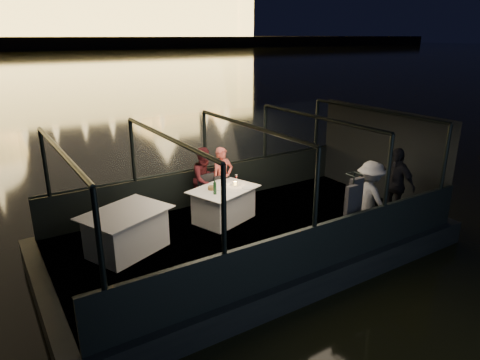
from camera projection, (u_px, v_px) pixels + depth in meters
boat_hull at (250, 251)px, 9.42m from camera, size 8.60×4.40×1.00m
boat_deck at (250, 232)px, 9.26m from camera, size 8.00×4.00×0.04m
gunwale_port at (206, 185)px, 10.71m from camera, size 8.00×0.08×0.90m
gunwale_starboard at (313, 249)px, 7.51m from camera, size 8.00×0.08×0.90m
cabin_glass_port at (205, 141)px, 10.34m from camera, size 8.00×0.02×1.40m
cabin_glass_starboard at (317, 188)px, 7.14m from camera, size 8.00×0.02×1.40m
cabin_roof_glass at (251, 126)px, 8.52m from camera, size 8.00×4.00×0.02m
end_wall_fore at (43, 224)px, 6.86m from camera, size 0.02×4.00×2.30m
end_wall_aft at (380, 154)px, 10.92m from camera, size 0.02×4.00×2.30m
canopy_ribs at (250, 181)px, 8.89m from camera, size 8.00×4.00×2.30m
dining_table_central at (224, 204)px, 9.68m from camera, size 1.72×1.47×0.77m
dining_table_aft at (127, 233)px, 8.26m from camera, size 1.91×1.68×0.84m
chair_port_left at (210, 196)px, 10.01m from camera, size 0.46×0.46×0.92m
chair_port_right at (226, 193)px, 10.18m from camera, size 0.44×0.44×0.83m
coat_stand at (351, 208)px, 8.15m from camera, size 0.48×0.39×1.61m
person_woman_coral at (223, 178)px, 10.34m from camera, size 0.54×0.36×1.50m
person_man_maroon at (205, 181)px, 10.14m from camera, size 0.84×0.71×1.56m
passenger_stripe at (370, 196)px, 8.91m from camera, size 0.62×1.05×1.59m
passenger_dark at (394, 184)px, 9.60m from camera, size 0.50×1.03×1.69m
wine_bottle at (215, 188)px, 9.18m from camera, size 0.09×0.09×0.33m
bread_basket at (212, 188)px, 9.48m from camera, size 0.21×0.21×0.07m
amber_candle at (235, 183)px, 9.78m from camera, size 0.06×0.06×0.08m
plate_near at (247, 188)px, 9.60m from camera, size 0.29×0.29×0.02m
plate_far at (217, 189)px, 9.53m from camera, size 0.26×0.26×0.02m
wine_glass_white at (214, 189)px, 9.24m from camera, size 0.08×0.08×0.19m
wine_glass_red at (236, 179)px, 9.93m from camera, size 0.07×0.07×0.19m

